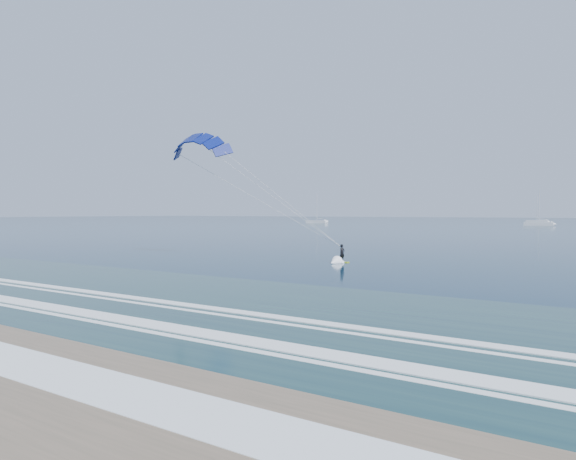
# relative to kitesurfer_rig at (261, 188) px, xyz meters

# --- Properties ---
(kitesurfer_rig) EXTENTS (20.39, 6.16, 13.68)m
(kitesurfer_rig) POSITION_rel_kitesurfer_rig_xyz_m (0.00, 0.00, 0.00)
(kitesurfer_rig) COLOR #A5BB16
(kitesurfer_rig) RESTS_ON ground
(sailboat_0) EXTENTS (9.37, 2.40, 12.65)m
(sailboat_0) POSITION_rel_kitesurfer_rig_xyz_m (-76.26, 145.05, -6.26)
(sailboat_0) COLOR silver
(sailboat_0) RESTS_ON ground
(sailboat_1) EXTENTS (8.64, 2.40, 11.66)m
(sailboat_1) POSITION_rel_kitesurfer_rig_xyz_m (-0.24, 201.34, -6.27)
(sailboat_1) COLOR silver
(sailboat_1) RESTS_ON ground
(sailboat_2) EXTENTS (9.19, 2.40, 12.69)m
(sailboat_2) POSITION_rel_kitesurfer_rig_xyz_m (6.27, 152.69, -6.26)
(sailboat_2) COLOR silver
(sailboat_2) RESTS_ON ground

